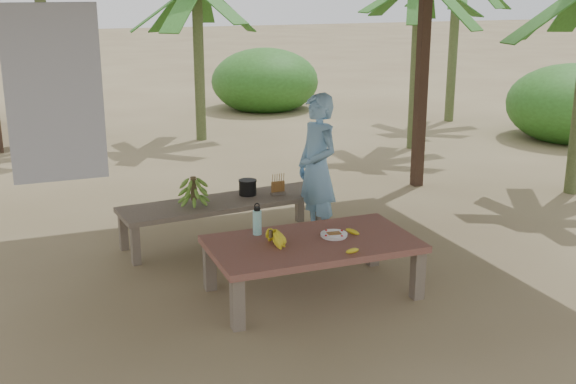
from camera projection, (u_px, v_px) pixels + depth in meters
name	position (u px, v px, depth m)	size (l,w,h in m)	color
ground	(287.00, 275.00, 6.84)	(80.00, 80.00, 0.00)	brown
work_table	(312.00, 248.00, 6.30)	(1.81, 1.01, 0.50)	brown
bench	(224.00, 206.00, 7.63)	(2.25, 0.81, 0.45)	brown
ripe_banana_bunch	(271.00, 237.00, 6.15)	(0.25, 0.22, 0.15)	yellow
plate	(334.00, 235.00, 6.38)	(0.24, 0.24, 0.04)	white
loose_banana_front	(352.00, 251.00, 5.99)	(0.04, 0.17, 0.04)	yellow
loose_banana_side	(353.00, 232.00, 6.45)	(0.04, 0.14, 0.04)	yellow
water_flask	(257.00, 221.00, 6.41)	(0.08, 0.08, 0.29)	#41CDBF
green_banana_stalk	(194.00, 190.00, 7.43)	(0.28, 0.28, 0.32)	#598C2D
cooking_pot	(248.00, 188.00, 7.81)	(0.19, 0.19, 0.16)	black
skewer_rack	(278.00, 184.00, 7.81)	(0.18, 0.08, 0.24)	#A57F47
woman	(317.00, 168.00, 7.57)	(0.58, 0.38, 1.58)	#79B1E5
banana_plant_n	(197.00, 0.00, 12.08)	(1.80, 1.80, 2.88)	#596638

